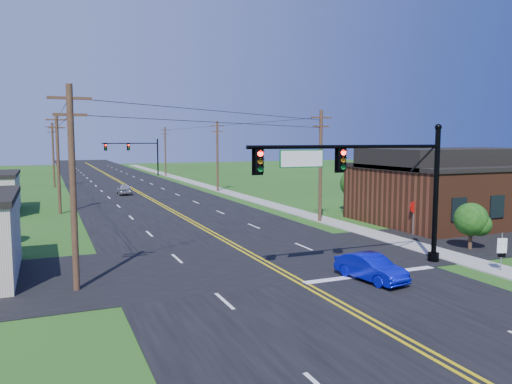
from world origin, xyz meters
name	(u,v)px	position (x,y,z in m)	size (l,w,h in m)	color
ground	(398,341)	(0.00, 0.00, 0.00)	(260.00, 260.00, 0.00)	#224A15
road_main	(138,193)	(0.00, 50.00, 0.02)	(16.00, 220.00, 0.04)	black
road_cross	(257,260)	(0.00, 12.00, 0.02)	(70.00, 10.00, 0.04)	black
sidewalk	(246,197)	(10.50, 40.00, 0.04)	(2.00, 160.00, 0.08)	gray
signal_mast_main	(367,177)	(4.34, 8.00, 4.75)	(11.30, 0.60, 7.48)	black
signal_mast_far	(134,151)	(4.44, 80.00, 4.55)	(10.98, 0.60, 7.48)	black
brick_building	(454,193)	(20.00, 18.00, 2.35)	(14.20, 11.20, 4.70)	#542A18
utility_pole_left_a	(73,184)	(-9.50, 10.00, 4.72)	(1.80, 0.28, 9.00)	#3E271C
utility_pole_left_b	(58,161)	(-9.50, 35.00, 4.72)	(1.80, 0.28, 9.00)	#3E271C
utility_pole_left_c	(53,154)	(-9.50, 62.00, 4.72)	(1.80, 0.28, 9.00)	#3E271C
utility_pole_right_a	(320,164)	(9.80, 22.00, 4.72)	(1.80, 0.28, 9.00)	#3E271C
utility_pole_right_b	(217,155)	(9.80, 48.00, 4.72)	(1.80, 0.28, 9.00)	#3E271C
utility_pole_right_c	(165,150)	(9.80, 78.00, 4.72)	(1.80, 0.28, 9.00)	#3E271C
tree_right_back	(356,183)	(16.00, 26.00, 2.60)	(3.00, 3.00, 4.10)	#3E271C
shrub_corner	(471,219)	(13.00, 9.50, 1.85)	(2.00, 2.00, 2.86)	#3E271C
blue_car	(371,268)	(3.35, 6.18, 0.62)	(1.31, 3.76, 1.24)	#080DB5
distant_car	(124,189)	(-1.88, 48.87, 0.64)	(1.52, 3.78, 1.29)	#9FA0A4
route_sign	(502,249)	(10.38, 4.98, 1.17)	(0.48, 0.20, 2.01)	slate
stop_sign	(414,210)	(13.00, 14.58, 1.73)	(0.85, 0.18, 2.40)	slate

